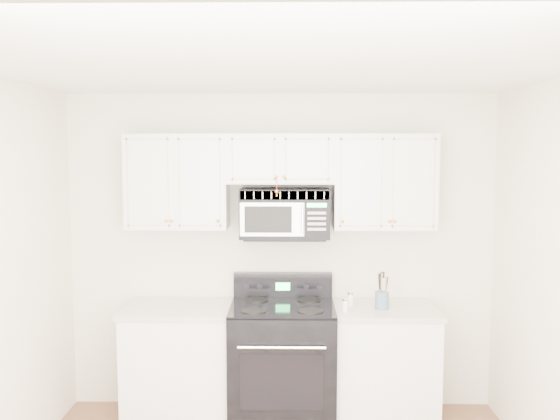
{
  "coord_description": "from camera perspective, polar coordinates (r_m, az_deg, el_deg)",
  "views": [
    {
      "loc": [
        0.08,
        -3.36,
        2.16
      ],
      "look_at": [
        0.0,
        1.3,
        1.7
      ],
      "focal_mm": 40.0,
      "sensor_mm": 36.0,
      "label": 1
    }
  ],
  "objects": [
    {
      "name": "microwave",
      "position": [
        4.96,
        0.43,
        -0.27
      ],
      "size": [
        0.71,
        0.4,
        0.39
      ],
      "color": "black",
      "rests_on": "ground"
    },
    {
      "name": "upper_cabinets",
      "position": [
        4.95,
        0.06,
        3.07
      ],
      "size": [
        2.44,
        0.37,
        0.75
      ],
      "color": "white",
      "rests_on": "ground"
    },
    {
      "name": "range",
      "position": [
        5.06,
        0.22,
        -13.67
      ],
      "size": [
        0.81,
        0.74,
        1.13
      ],
      "color": "black",
      "rests_on": "ground"
    },
    {
      "name": "base_cabinet_left",
      "position": [
        5.18,
        -9.13,
        -13.95
      ],
      "size": [
        0.86,
        0.65,
        0.92
      ],
      "color": "white",
      "rests_on": "ground"
    },
    {
      "name": "shaker_salt",
      "position": [
        4.98,
        6.47,
        -8.09
      ],
      "size": [
        0.05,
        0.05,
        0.11
      ],
      "color": "white",
      "rests_on": "base_cabinet_right"
    },
    {
      "name": "base_cabinet_right",
      "position": [
        5.15,
        9.24,
        -14.05
      ],
      "size": [
        0.86,
        0.65,
        0.92
      ],
      "color": "white",
      "rests_on": "ground"
    },
    {
      "name": "shaker_pepper",
      "position": [
        4.81,
        5.98,
        -8.64
      ],
      "size": [
        0.04,
        0.04,
        0.1
      ],
      "color": "white",
      "rests_on": "base_cabinet_right"
    },
    {
      "name": "room",
      "position": [
        3.47,
        -0.37,
        -8.64
      ],
      "size": [
        3.51,
        3.51,
        2.61
      ],
      "color": "brown",
      "rests_on": "ground"
    },
    {
      "name": "utensil_crock",
      "position": [
        4.93,
        9.3,
        -8.05
      ],
      "size": [
        0.11,
        0.11,
        0.29
      ],
      "color": "#415577",
      "rests_on": "base_cabinet_right"
    }
  ]
}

